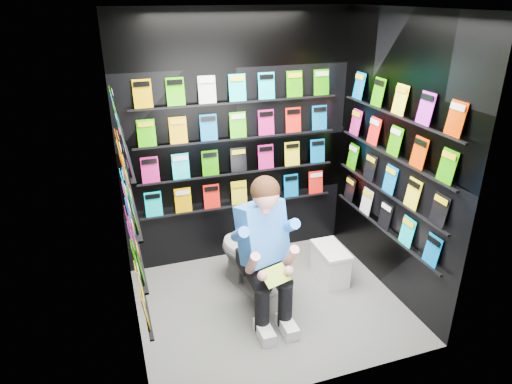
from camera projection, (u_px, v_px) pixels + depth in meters
name	position (u px, v px, depth m)	size (l,w,h in m)	color
floor	(270.00, 304.00, 4.31)	(2.40, 2.40, 0.00)	slate
ceiling	(274.00, 8.00, 3.27)	(2.40, 2.40, 0.00)	white
wall_back	(237.00, 142.00, 4.66)	(2.40, 0.04, 2.60)	black
wall_front	(327.00, 231.00, 2.92)	(2.40, 0.04, 2.60)	black
wall_left	(123.00, 196.00, 3.43)	(0.04, 2.00, 2.60)	black
wall_right	(395.00, 161.00, 4.14)	(0.04, 2.00, 2.60)	black
comics_back	(238.00, 143.00, 4.63)	(2.10, 0.06, 1.37)	red
comics_left	(127.00, 195.00, 3.44)	(0.06, 1.70, 1.37)	red
comics_right	(393.00, 161.00, 4.13)	(0.06, 1.70, 1.37)	red
toilet	(248.00, 254.00, 4.45)	(0.42, 0.75, 0.73)	white
longbox	(330.00, 265.00, 4.63)	(0.24, 0.44, 0.33)	white
longbox_lid	(331.00, 250.00, 4.56)	(0.26, 0.46, 0.03)	white
reader	(262.00, 233.00, 3.95)	(0.55, 0.80, 1.48)	blue
held_comic	(276.00, 275.00, 3.73)	(0.24, 0.01, 0.17)	green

